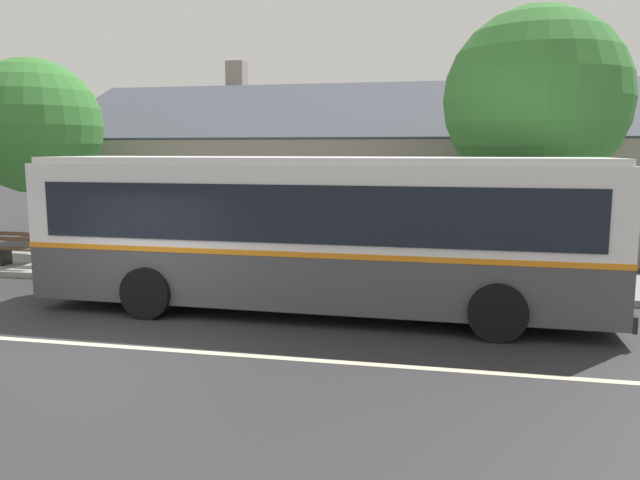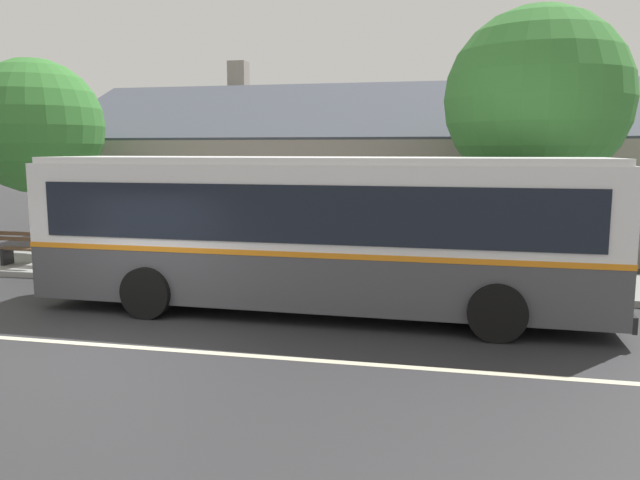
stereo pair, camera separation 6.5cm
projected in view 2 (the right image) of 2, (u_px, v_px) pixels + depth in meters
The scene contains 8 objects.
ground_plane at pixel (106, 345), 10.31m from camera, with size 300.00×300.00×0.00m, color #2D2D30.
sidewalk_far at pixel (232, 272), 16.11m from camera, with size 60.00×3.00×0.15m, color gray.
lane_divider_stripe at pixel (106, 345), 10.31m from camera, with size 60.00×0.16×0.01m, color beige.
community_building at pixel (374, 185), 23.20m from camera, with size 20.92×10.16×6.66m.
transit_bus at pixel (317, 229), 12.27m from camera, with size 11.19×2.91×3.07m.
bench_by_building at pixel (25, 250), 16.52m from camera, with size 1.52×0.51×0.94m.
street_tree_primary at pixel (537, 100), 14.74m from camera, with size 4.34×4.34×6.55m.
street_tree_secondary at pixel (35, 127), 17.66m from camera, with size 3.79×3.79×5.76m.
Camera 2 is at (5.57, -8.98, 3.22)m, focal length 35.00 mm.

